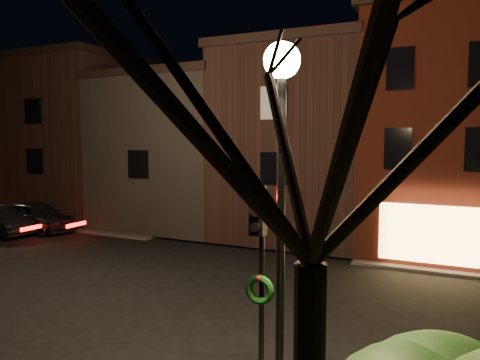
# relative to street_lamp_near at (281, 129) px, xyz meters

# --- Properties ---
(ground) EXTENTS (120.00, 120.00, 0.00)m
(ground) POSITION_rel_street_lamp_near_xyz_m (-6.20, 6.00, -5.18)
(ground) COLOR black
(ground) RESTS_ON ground
(sidewalk_far_left) EXTENTS (30.00, 30.00, 0.12)m
(sidewalk_far_left) POSITION_rel_street_lamp_near_xyz_m (-26.20, 26.00, -5.12)
(sidewalk_far_left) COLOR #2D2B28
(sidewalk_far_left) RESTS_ON ground
(corner_building) EXTENTS (6.50, 8.50, 10.50)m
(corner_building) POSITION_rel_street_lamp_near_xyz_m (1.80, 15.47, 0.22)
(corner_building) COLOR #45140C
(corner_building) RESTS_ON ground
(row_building_a) EXTENTS (7.30, 10.30, 9.40)m
(row_building_a) POSITION_rel_street_lamp_near_xyz_m (-4.70, 16.50, -0.34)
(row_building_a) COLOR black
(row_building_a) RESTS_ON ground
(row_building_b) EXTENTS (7.80, 10.30, 8.40)m
(row_building_b) POSITION_rel_street_lamp_near_xyz_m (-11.95, 16.50, -0.85)
(row_building_b) COLOR black
(row_building_b) RESTS_ON ground
(row_building_c) EXTENTS (7.30, 10.30, 9.90)m
(row_building_c) POSITION_rel_street_lamp_near_xyz_m (-19.20, 16.50, -0.09)
(row_building_c) COLOR black
(row_building_c) RESTS_ON ground
(street_lamp_near) EXTENTS (0.60, 0.60, 6.48)m
(street_lamp_near) POSITION_rel_street_lamp_near_xyz_m (0.00, 0.00, 0.00)
(street_lamp_near) COLOR black
(street_lamp_near) RESTS_ON sidewalk_near_right
(traffic_signal) EXTENTS (0.58, 0.38, 4.05)m
(traffic_signal) POSITION_rel_street_lamp_near_xyz_m (-0.60, 0.49, -2.37)
(traffic_signal) COLOR black
(traffic_signal) RESTS_ON sidewalk_near_right
(bare_tree_right) EXTENTS (6.40, 6.40, 8.50)m
(bare_tree_right) POSITION_rel_street_lamp_near_xyz_m (1.30, -2.50, 0.97)
(bare_tree_right) COLOR black
(bare_tree_right) RESTS_ON sidewalk_near_right
(parked_car_a) EXTENTS (4.90, 2.27, 1.63)m
(parked_car_a) POSITION_rel_street_lamp_near_xyz_m (-17.95, 10.34, -4.37)
(parked_car_a) COLOR black
(parked_car_a) RESTS_ON ground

